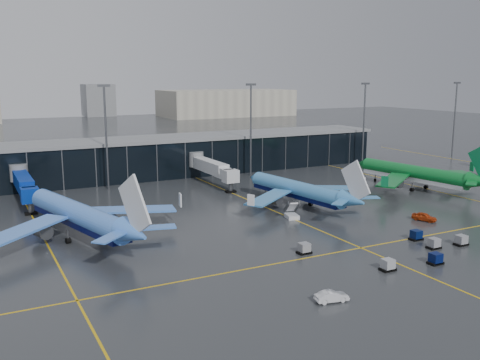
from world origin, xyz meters
name	(u,v)px	position (x,y,z in m)	size (l,w,h in m)	color
ground	(262,233)	(0.00, 0.00, 0.00)	(600.00, 600.00, 0.00)	#282B2D
terminal_pier	(151,157)	(0.00, 62.00, 5.42)	(142.00, 17.00, 10.70)	black
jet_bridges	(24,183)	(-35.00, 42.99, 4.55)	(94.00, 27.50, 7.20)	#595B60
flood_masts	(183,130)	(5.00, 50.00, 13.81)	(203.00, 0.50, 25.50)	#595B60
distant_hangars	(124,105)	(49.94, 270.08, 8.79)	(260.00, 71.00, 22.00)	#B2AD99
taxi_lines	(278,213)	(10.00, 10.61, 0.01)	(220.00, 120.00, 0.02)	gold
airliner_arkefly	(77,201)	(-29.50, 12.13, 6.47)	(37.00, 42.14, 12.95)	#447EE0
airliner_klm_near	(297,180)	(16.58, 14.05, 5.70)	(32.58, 37.10, 11.40)	#3B82C2
airliner_aer_lingus	(414,164)	(51.95, 15.64, 6.20)	(35.45, 40.37, 12.41)	#0C6927
baggage_carts	(407,248)	(14.76, -20.35, 0.76)	(27.54, 14.53, 1.70)	black
mobile_airstair	(292,214)	(10.08, 5.72, 0.77)	(2.91, 3.64, 3.45)	silver
service_van_red	(424,217)	(31.75, -7.59, 0.79)	(1.87, 4.65, 1.58)	#AA320D
service_van_white	(332,296)	(-7.12, -29.87, 0.70)	(1.48, 4.26, 1.40)	silver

